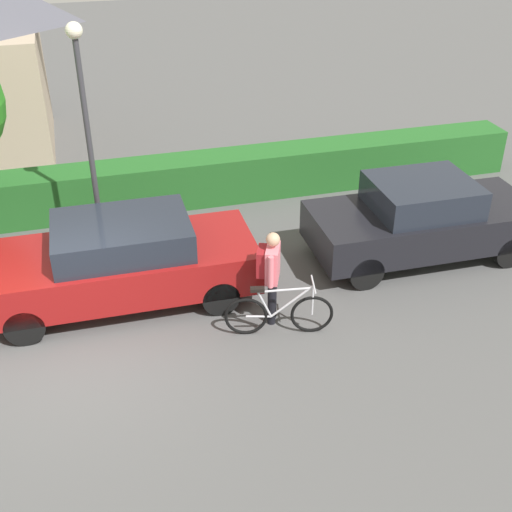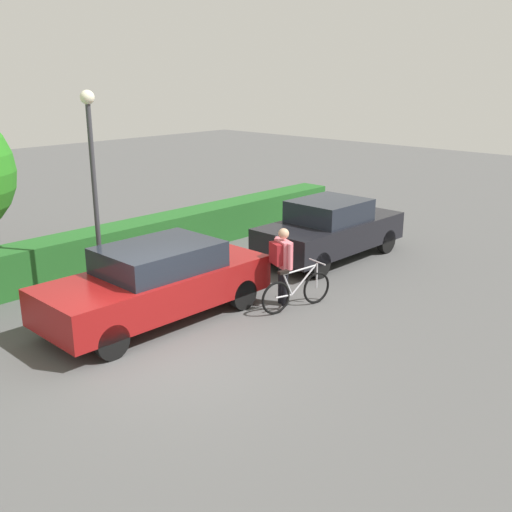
% 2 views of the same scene
% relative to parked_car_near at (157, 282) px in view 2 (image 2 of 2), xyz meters
% --- Properties ---
extents(ground_plane, '(60.00, 60.00, 0.00)m').
position_rel_parked_car_near_xyz_m(ground_plane, '(-0.83, -1.47, -0.78)').
color(ground_plane, '#4F4F4F').
extents(hedge_row, '(20.40, 0.90, 1.01)m').
position_rel_parked_car_near_xyz_m(hedge_row, '(-0.83, 3.47, -0.28)').
color(hedge_row, '#225C22').
rests_on(hedge_row, ground).
extents(parked_car_near, '(4.60, 1.86, 1.51)m').
position_rel_parked_car_near_xyz_m(parked_car_near, '(0.00, 0.00, 0.00)').
color(parked_car_near, maroon).
rests_on(parked_car_near, ground).
extents(parked_car_far, '(4.24, 1.82, 1.55)m').
position_rel_parked_car_near_xyz_m(parked_car_far, '(5.57, 0.00, 0.00)').
color(parked_car_far, black).
rests_on(parked_car_far, ground).
extents(bicycle, '(1.70, 0.57, 0.93)m').
position_rel_parked_car_near_xyz_m(bicycle, '(2.29, -1.61, -0.40)').
color(bicycle, black).
rests_on(bicycle, ground).
extents(person_rider, '(0.48, 0.62, 1.63)m').
position_rel_parked_car_near_xyz_m(person_rider, '(2.26, -1.23, 0.21)').
color(person_rider, black).
rests_on(person_rider, ground).
extents(street_lamp, '(0.28, 0.28, 4.33)m').
position_rel_parked_car_near_xyz_m(street_lamp, '(-0.21, 1.61, 2.01)').
color(street_lamp, '#38383D').
rests_on(street_lamp, ground).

